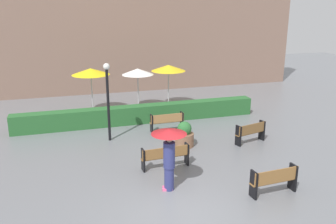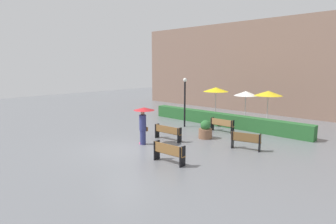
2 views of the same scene
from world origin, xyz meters
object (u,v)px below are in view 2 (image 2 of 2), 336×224
object	(u,v)px
bench_back_row	(222,124)
bench_far_right	(246,140)
bench_mid_center	(168,132)
patio_umbrella_yellow	(216,90)
planter_pot	(205,130)
lamp_post	(185,97)
patio_umbrella_white	(246,93)
pedestrian_with_umbrella	(143,119)
patio_umbrella_yellow_far	(268,93)
bench_near_right	(169,152)

from	to	relation	value
bench_back_row	bench_far_right	xyz separation A→B (m)	(3.08, -2.58, 0.02)
bench_mid_center	patio_umbrella_yellow	bearing A→B (deg)	103.66
planter_pot	patio_umbrella_yellow	world-z (taller)	patio_umbrella_yellow
lamp_post	patio_umbrella_white	size ratio (longest dim) A/B	1.45
pedestrian_with_umbrella	patio_umbrella_yellow_far	bearing A→B (deg)	73.25
bench_far_right	bench_near_right	bearing A→B (deg)	-110.01
patio_umbrella_white	bench_far_right	bearing A→B (deg)	-61.71
patio_umbrella_white	patio_umbrella_yellow_far	world-z (taller)	patio_umbrella_yellow_far
patio_umbrella_yellow	patio_umbrella_yellow_far	xyz separation A→B (m)	(4.44, 0.06, -0.03)
lamp_post	patio_umbrella_yellow_far	bearing A→B (deg)	47.35
bench_mid_center	patio_umbrella_white	world-z (taller)	patio_umbrella_white
bench_back_row	pedestrian_with_umbrella	distance (m)	5.80
lamp_post	patio_umbrella_white	distance (m)	5.10
bench_back_row	bench_far_right	bearing A→B (deg)	-39.95
bench_mid_center	pedestrian_with_umbrella	bearing A→B (deg)	-102.62
bench_near_right	patio_umbrella_yellow_far	bearing A→B (deg)	91.32
bench_back_row	bench_far_right	world-z (taller)	bench_far_right
pedestrian_with_umbrella	patio_umbrella_yellow	xyz separation A→B (m)	(-1.57, 9.47, 0.96)
patio_umbrella_white	lamp_post	bearing A→B (deg)	-116.95
planter_pot	bench_back_row	bearing A→B (deg)	94.31
bench_near_right	bench_mid_center	xyz separation A→B (m)	(-2.77, 2.88, -0.02)
bench_far_right	planter_pot	size ratio (longest dim) A/B	1.40
bench_mid_center	pedestrian_with_umbrella	size ratio (longest dim) A/B	0.89
planter_pot	bench_mid_center	bearing A→B (deg)	-126.70
patio_umbrella_yellow_far	bench_near_right	bearing A→B (deg)	-88.68
lamp_post	patio_umbrella_white	world-z (taller)	lamp_post
bench_mid_center	lamp_post	distance (m)	4.19
planter_pot	lamp_post	xyz separation A→B (m)	(-2.99, 1.63, 1.69)
pedestrian_with_umbrella	lamp_post	xyz separation A→B (m)	(-1.25, 5.06, 0.74)
pedestrian_with_umbrella	patio_umbrella_yellow_far	xyz separation A→B (m)	(2.87, 9.53, 0.93)
patio_umbrella_yellow	patio_umbrella_yellow_far	size ratio (longest dim) A/B	1.01
bench_near_right	patio_umbrella_yellow	size ratio (longest dim) A/B	0.63
bench_near_right	patio_umbrella_yellow	distance (m)	11.90
patio_umbrella_yellow	patio_umbrella_white	xyz separation A→B (m)	(2.63, 0.14, -0.16)
lamp_post	bench_near_right	bearing A→B (deg)	-55.59
bench_mid_center	planter_pot	distance (m)	2.32
bench_mid_center	lamp_post	world-z (taller)	lamp_post
bench_back_row	lamp_post	xyz separation A→B (m)	(-2.83, -0.44, 1.66)
bench_near_right	pedestrian_with_umbrella	size ratio (longest dim) A/B	0.78
bench_back_row	pedestrian_with_umbrella	xyz separation A→B (m)	(-1.58, -5.50, 0.92)
patio_umbrella_white	pedestrian_with_umbrella	bearing A→B (deg)	-96.32
bench_mid_center	lamp_post	bearing A→B (deg)	114.58
planter_pot	patio_umbrella_yellow	distance (m)	7.15
bench_near_right	bench_back_row	xyz separation A→B (m)	(-1.54, 6.82, -0.01)
bench_mid_center	patio_umbrella_yellow_far	distance (m)	8.56
bench_near_right	patio_umbrella_white	bearing A→B (deg)	100.65
bench_mid_center	bench_back_row	size ratio (longest dim) A/B	1.12
patio_umbrella_yellow_far	planter_pot	bearing A→B (deg)	-100.49
bench_near_right	bench_mid_center	distance (m)	3.99
lamp_post	patio_umbrella_yellow	size ratio (longest dim) A/B	1.36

